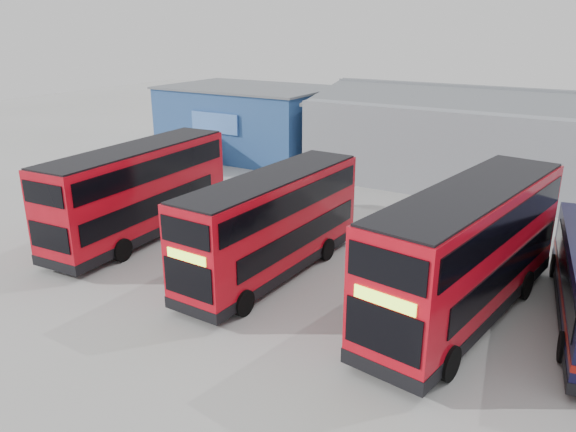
{
  "coord_description": "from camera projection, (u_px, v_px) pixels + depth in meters",
  "views": [
    {
      "loc": [
        10.65,
        -16.92,
        9.68
      ],
      "look_at": [
        -0.66,
        1.77,
        2.1
      ],
      "focal_mm": 35.0,
      "sensor_mm": 36.0,
      "label": 1
    }
  ],
  "objects": [
    {
      "name": "double_decker_centre",
      "position": [
        272.0,
        226.0,
        22.11
      ],
      "size": [
        2.76,
        9.81,
        4.11
      ],
      "rotation": [
        0.0,
        0.0,
        -0.04
      ],
      "color": "red",
      "rests_on": "ground"
    },
    {
      "name": "double_decker_right",
      "position": [
        467.0,
        255.0,
        18.78
      ],
      "size": [
        4.21,
        11.12,
        4.6
      ],
      "rotation": [
        0.0,
        0.0,
        -0.15
      ],
      "color": "red",
      "rests_on": "ground"
    },
    {
      "name": "double_decker_left",
      "position": [
        139.0,
        193.0,
        25.97
      ],
      "size": [
        3.09,
        10.4,
        4.35
      ],
      "rotation": [
        0.0,
        0.0,
        3.2
      ],
      "color": "red",
      "rests_on": "ground"
    },
    {
      "name": "maintenance_shed",
      "position": [
        570.0,
        147.0,
        33.46
      ],
      "size": [
        30.5,
        12.0,
        5.89
      ],
      "color": "gray",
      "rests_on": "ground"
    },
    {
      "name": "office_block",
      "position": [
        248.0,
        121.0,
        42.61
      ],
      "size": [
        12.3,
        8.32,
        5.12
      ],
      "color": "navy",
      "rests_on": "ground"
    },
    {
      "name": "panel_van",
      "position": [
        197.0,
        152.0,
        38.97
      ],
      "size": [
        1.99,
        4.58,
        1.99
      ],
      "rotation": [
        0.0,
        0.0,
        -0.01
      ],
      "color": "white",
      "rests_on": "ground"
    },
    {
      "name": "ground_plane",
      "position": [
        279.0,
        282.0,
        22.06
      ],
      "size": [
        120.0,
        120.0,
        0.0
      ],
      "primitive_type": "plane",
      "color": "#969691",
      "rests_on": "ground"
    }
  ]
}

